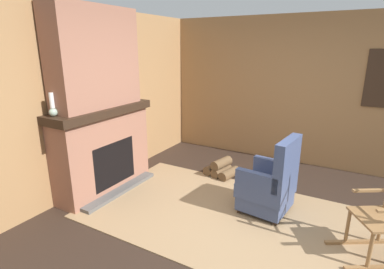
% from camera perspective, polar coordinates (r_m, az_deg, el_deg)
% --- Properties ---
extents(ground_plane, '(14.00, 14.00, 0.00)m').
position_cam_1_polar(ground_plane, '(3.68, 11.62, -17.89)').
color(ground_plane, '#2D2119').
extents(wood_panel_wall_left, '(0.06, 5.61, 2.59)m').
position_cam_1_polar(wood_panel_wall_left, '(4.55, -19.37, 5.87)').
color(wood_panel_wall_left, '#9E7247').
rests_on(wood_panel_wall_left, ground).
extents(wood_panel_wall_back, '(5.61, 0.09, 2.59)m').
position_cam_1_polar(wood_panel_wall_back, '(5.58, 21.00, 7.59)').
color(wood_panel_wall_back, '#9E7247').
rests_on(wood_panel_wall_back, ground).
extents(fireplace_hearth, '(0.63, 1.61, 1.24)m').
position_cam_1_polar(fireplace_hearth, '(4.53, -16.43, -2.75)').
color(fireplace_hearth, '#93604C').
rests_on(fireplace_hearth, ground).
extents(chimney_breast, '(0.37, 1.33, 1.32)m').
position_cam_1_polar(chimney_breast, '(4.30, -17.96, 13.68)').
color(chimney_breast, '#93604C').
rests_on(chimney_breast, fireplace_hearth).
extents(area_rug, '(3.60, 2.07, 0.01)m').
position_cam_1_polar(area_rug, '(3.92, 7.16, -15.20)').
color(area_rug, '#997A56').
rests_on(area_rug, ground).
extents(armchair, '(0.66, 0.68, 1.02)m').
position_cam_1_polar(armchair, '(3.95, 14.61, -9.38)').
color(armchair, '#3D4C75').
rests_on(armchair, ground).
extents(rocking_chair, '(0.91, 0.79, 1.36)m').
position_cam_1_polar(rocking_chair, '(3.58, 32.73, -13.23)').
color(rocking_chair, olive).
rests_on(rocking_chair, ground).
extents(firewood_stack, '(0.55, 0.49, 0.29)m').
position_cam_1_polar(firewood_stack, '(4.98, 5.62, -6.57)').
color(firewood_stack, brown).
rests_on(firewood_stack, ground).
extents(oil_lamp_vase, '(0.10, 0.10, 0.29)m').
position_cam_1_polar(oil_lamp_vase, '(3.96, -25.01, 4.59)').
color(oil_lamp_vase, '#99B29E').
rests_on(oil_lamp_vase, fireplace_hearth).
extents(storage_case, '(0.14, 0.24, 0.15)m').
position_cam_1_polar(storage_case, '(4.64, -14.46, 6.80)').
color(storage_case, brown).
rests_on(storage_case, fireplace_hearth).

